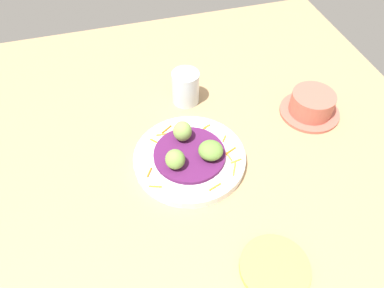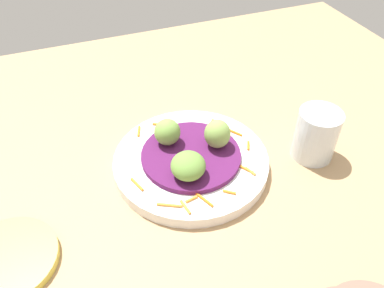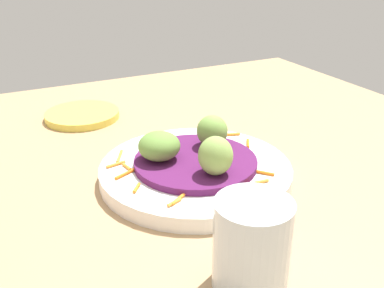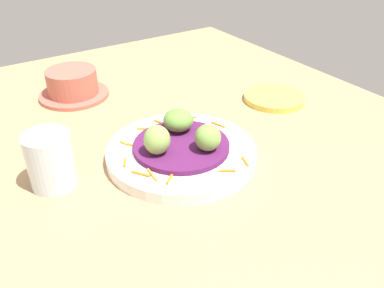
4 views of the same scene
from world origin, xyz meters
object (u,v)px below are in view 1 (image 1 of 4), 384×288
guac_scoop_right (182,131)px  side_plate_small (275,268)px  water_glass (186,87)px  guac_scoop_left (175,159)px  guac_scoop_center (211,150)px  terracotta_bowl (311,105)px  main_plate (190,158)px

guac_scoop_right → side_plate_small: guac_scoop_right is taller
guac_scoop_right → water_glass: size_ratio=0.55×
guac_scoop_left → side_plate_small: guac_scoop_left is taller
guac_scoop_center → water_glass: 21.94cm
guac_scoop_center → guac_scoop_right: 8.02cm
guac_scoop_center → terracotta_bowl: 30.42cm
main_plate → guac_scoop_left: bearing=-146.1°
terracotta_bowl → guac_scoop_left: bearing=-166.0°
guac_scoop_left → terracotta_bowl: size_ratio=0.29×
guac_scoop_left → side_plate_small: (11.71, -25.69, -4.44)cm
side_plate_small → water_glass: size_ratio=1.48×
guac_scoop_right → water_glass: water_glass is taller
guac_scoop_right → terracotta_bowl: guac_scoop_right is taller
guac_scoop_center → guac_scoop_right: bearing=123.9°
guac_scoop_right → side_plate_small: (8.20, -32.87, -4.65)cm
guac_scoop_left → guac_scoop_center: bearing=3.9°
guac_scoop_center → guac_scoop_left: bearing=-176.1°
guac_scoop_center → main_plate: bearing=153.9°
guac_scoop_left → water_glass: size_ratio=0.50×
side_plate_small → water_glass: bearing=93.9°
guac_scoop_center → water_glass: water_glass is taller
guac_scoop_left → guac_scoop_right: bearing=63.9°
guac_scoop_center → terracotta_bowl: guac_scoop_center is taller
guac_scoop_left → water_glass: bearing=69.4°
guac_scoop_center → terracotta_bowl: size_ratio=0.36×
main_plate → guac_scoop_right: bearing=93.9°
guac_scoop_left → terracotta_bowl: (37.05, 9.26, -2.31)cm
guac_scoop_right → terracotta_bowl: size_ratio=0.32×
main_plate → guac_scoop_center: bearing=-26.1°
main_plate → guac_scoop_center: (4.15, -2.03, 3.71)cm
main_plate → terracotta_bowl: 33.93cm
main_plate → water_glass: water_glass is taller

